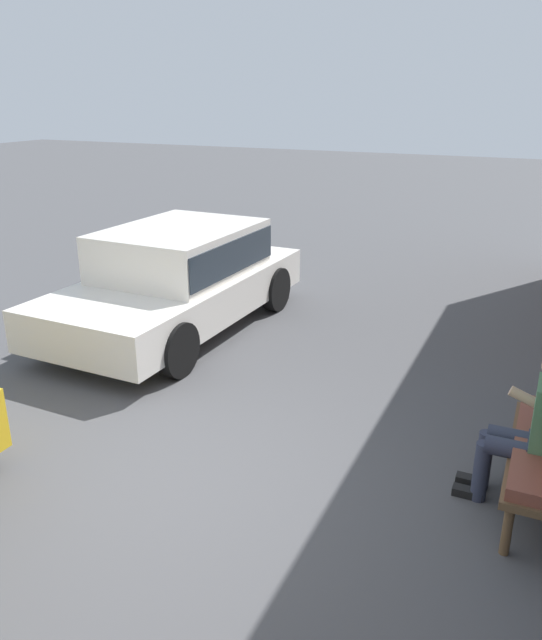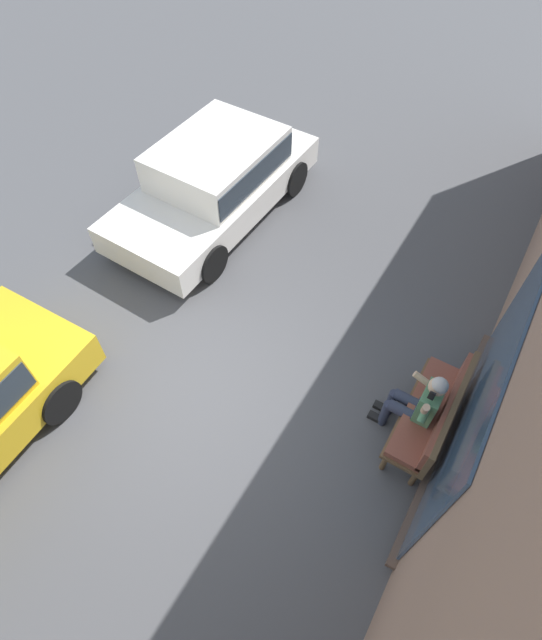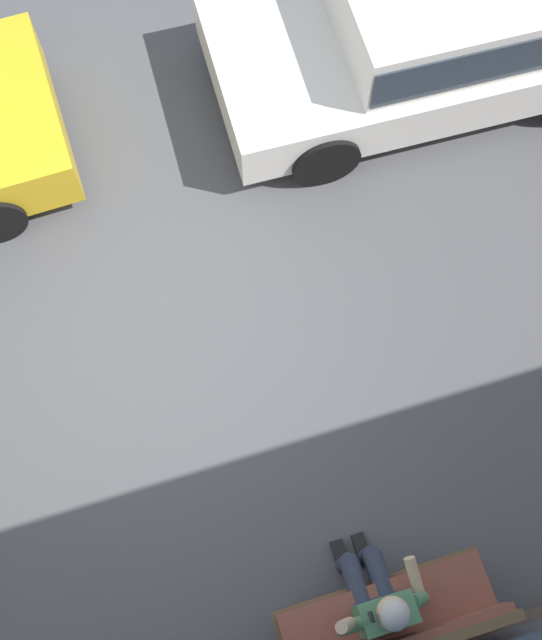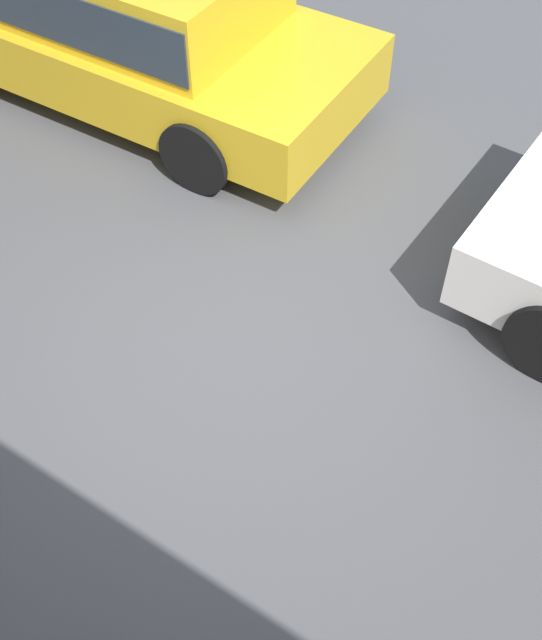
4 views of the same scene
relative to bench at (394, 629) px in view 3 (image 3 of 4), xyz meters
name	(u,v)px [view 3 (image 3 of 4)]	position (x,y,z in m)	size (l,w,h in m)	color
ground_plane	(157,334)	(1.10, -2.90, -0.58)	(60.00, 60.00, 0.00)	#4C4C4F
bench	(394,629)	(0.00, 0.00, 0.00)	(1.62, 0.55, 1.01)	brown
person_on_phone	(378,600)	(0.06, -0.22, 0.13)	(0.73, 0.74, 1.35)	#2D3347
parked_car_near	(441,19)	(-2.21, -4.85, 0.18)	(4.20, 2.05, 1.39)	white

